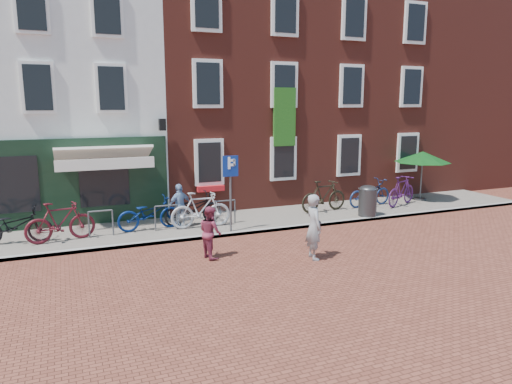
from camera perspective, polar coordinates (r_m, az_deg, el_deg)
name	(u,v)px	position (r m, az deg, el deg)	size (l,w,h in m)	color
ground	(222,237)	(14.84, -4.07, -5.49)	(80.00, 80.00, 0.00)	brown
sidewalk	(236,222)	(16.51, -2.42, -3.62)	(24.00, 3.00, 0.10)	slate
building_stucco	(42,93)	(20.56, -24.38, 10.80)	(8.00, 8.00, 9.00)	silver
building_brick_mid	(214,83)	(21.55, -5.08, 12.98)	(6.00, 8.00, 10.00)	maroon
building_brick_right	(331,85)	(24.03, 9.05, 12.65)	(6.00, 8.00, 10.00)	maroon
filler_right	(434,96)	(27.94, 20.69, 10.79)	(7.00, 8.00, 9.00)	maroon
litter_bin	(368,199)	(17.50, 13.34, -0.84)	(0.65, 0.65, 1.20)	#373739
parking_sign	(230,180)	(14.79, -3.10, 1.46)	(0.50, 0.08, 2.43)	#4C4C4F
parasol	(423,155)	(20.89, 19.48, 4.24)	(2.29, 2.29, 2.15)	#4C4C4F
woman	(314,227)	(12.71, 7.00, -4.19)	(0.64, 0.42, 1.77)	gray
boy	(210,232)	(12.82, -5.53, -4.84)	(0.69, 0.54, 1.42)	maroon
cafe_person	(180,206)	(15.66, -9.17, -1.64)	(0.85, 0.35, 1.45)	#7695BF
bicycle_0	(15,225)	(15.41, -27.10, -3.62)	(0.71, 2.04, 1.07)	black
bicycle_1	(60,222)	(15.05, -22.54, -3.34)	(0.56, 1.98, 1.19)	#4C1019
bicycle_2	(149,213)	(15.58, -12.74, -2.54)	(0.71, 2.04, 1.07)	#061B52
bicycle_3	(201,210)	(15.55, -6.69, -2.14)	(0.56, 1.98, 1.19)	#A9A9AC
bicycle_4	(193,209)	(16.03, -7.58, -1.99)	(0.71, 2.04, 1.07)	black
bicycle_5	(324,196)	(17.88, 8.19, -0.49)	(0.56, 1.98, 1.19)	black
bicycle_6	(370,193)	(19.18, 13.54, -0.09)	(0.71, 2.04, 1.07)	navy
bicycle_7	(401,191)	(19.62, 17.14, 0.14)	(0.56, 1.98, 1.19)	#42164A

